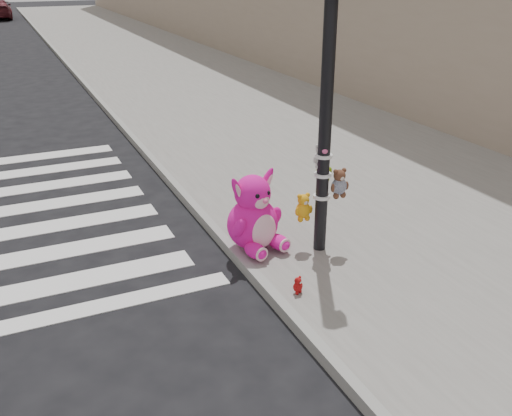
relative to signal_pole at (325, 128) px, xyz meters
name	(u,v)px	position (x,y,z in m)	size (l,w,h in m)	color
ground	(171,398)	(-2.61, -1.81, -1.80)	(120.00, 120.00, 0.00)	black
sidewalk_near	(243,106)	(2.39, 8.19, -1.73)	(7.00, 80.00, 0.14)	slate
curb_edge	(116,120)	(-1.06, 8.19, -1.73)	(0.12, 80.00, 0.15)	gray
signal_pole	(325,128)	(0.00, 0.00, 0.00)	(0.69, 0.49, 4.00)	black
pink_bunny	(254,218)	(-0.80, 0.35, -1.21)	(0.83, 0.92, 1.09)	#F4149F
red_teddy	(298,285)	(-0.81, -0.89, -1.55)	(0.15, 0.10, 0.21)	#AC1112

